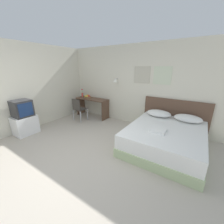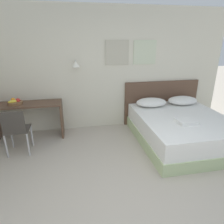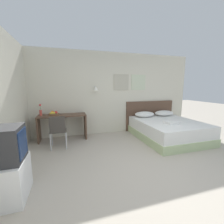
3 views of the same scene
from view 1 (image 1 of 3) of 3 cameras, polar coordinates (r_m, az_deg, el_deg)
name	(u,v)px [view 1 (image 1 of 3)]	position (r m, az deg, el deg)	size (l,w,h in m)	color
ground_plane	(75,161)	(3.24, -15.04, -19.24)	(24.00, 24.00, 0.00)	#B2A899
wall_back	(132,86)	(4.83, 8.39, 10.77)	(5.80, 0.31, 2.65)	beige
wall_left	(2,91)	(4.82, -38.80, 6.91)	(0.06, 5.68, 2.65)	beige
bed	(165,138)	(3.69, 21.08, -10.04)	(1.72, 2.03, 0.54)	#B2C693
headboard	(174,116)	(4.55, 24.39, -1.67)	(1.84, 0.06, 1.04)	brown
pillow_left	(159,113)	(4.29, 18.86, -0.52)	(0.69, 0.47, 0.18)	white
pillow_right	(188,118)	(4.19, 29.02, -2.33)	(0.69, 0.47, 0.18)	white
folded_towel_near_foot	(158,130)	(3.31, 18.57, -7.19)	(0.34, 0.30, 0.06)	white
desk	(92,104)	(5.58, -8.21, 3.45)	(1.35, 0.48, 0.75)	brown
desk_chair	(78,108)	(5.19, -13.83, 1.65)	(0.41, 0.41, 0.85)	#3D3833
fruit_bowl	(88,97)	(5.67, -10.07, 6.25)	(0.29, 0.29, 0.12)	brown
flower_vase	(82,94)	(5.93, -12.24, 7.42)	(0.07, 0.07, 0.33)	#D14C42
tv_stand	(25,125)	(4.90, -32.32, -4.55)	(0.47, 0.61, 0.56)	white
television	(22,108)	(4.75, -33.36, 1.26)	(0.46, 0.47, 0.48)	#2D2D30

